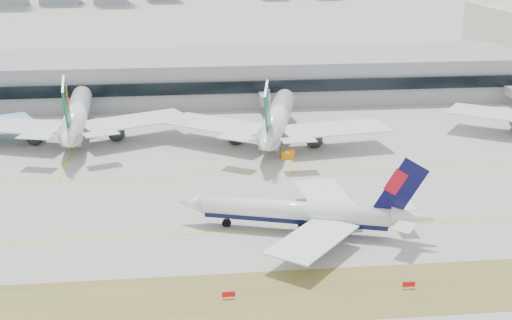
{
  "coord_description": "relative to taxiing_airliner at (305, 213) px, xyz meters",
  "views": [
    {
      "loc": [
        -15.16,
        -136.51,
        58.77
      ],
      "look_at": [
        2.24,
        18.0,
        7.5
      ],
      "focal_mm": 50.0,
      "sensor_mm": 36.0,
      "label": 1
    }
  ],
  "objects": [
    {
      "name": "widebody_eva",
      "position": [
        -53.64,
        72.94,
        2.13
      ],
      "size": [
        66.6,
        65.17,
        23.76
      ],
      "rotation": [
        0.0,
        0.0,
        1.62
      ],
      "color": "white",
      "rests_on": "ground"
    },
    {
      "name": "hold_sign_right",
      "position": [
        13.45,
        -25.07,
        -3.31
      ],
      "size": [
        2.2,
        0.15,
        1.35
      ],
      "color": "red",
      "rests_on": "ground"
    },
    {
      "name": "taxiing_airliner",
      "position": [
        0.0,
        0.0,
        0.0
      ],
      "size": [
        50.33,
        42.78,
        17.36
      ],
      "rotation": [
        0.0,
        0.0,
        2.83
      ],
      "color": "white",
      "rests_on": "ground"
    },
    {
      "name": "widebody_cathay",
      "position": [
        3.15,
        63.28,
        1.98
      ],
      "size": [
        63.25,
        63.06,
        23.21
      ],
      "rotation": [
        0.0,
        0.0,
        1.33
      ],
      "color": "white",
      "rests_on": "ground"
    },
    {
      "name": "gse_c",
      "position": [
        4.08,
        47.86,
        -3.14
      ],
      "size": [
        3.55,
        2.0,
        2.6
      ],
      "color": "orange",
      "rests_on": "ground"
    },
    {
      "name": "ground",
      "position": [
        -9.27,
        6.93,
        -4.19
      ],
      "size": [
        3000.0,
        3000.0,
        0.0
      ],
      "primitive_type": "plane",
      "color": "gray",
      "rests_on": "ground"
    },
    {
      "name": "terminal",
      "position": [
        -9.27,
        121.77,
        3.32
      ],
      "size": [
        280.0,
        43.1,
        15.0
      ],
      "color": "gray",
      "rests_on": "ground"
    },
    {
      "name": "hold_sign_left",
      "position": [
        -17.22,
        -25.07,
        -3.31
      ],
      "size": [
        2.2,
        0.15,
        1.35
      ],
      "color": "red",
      "rests_on": "ground"
    }
  ]
}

